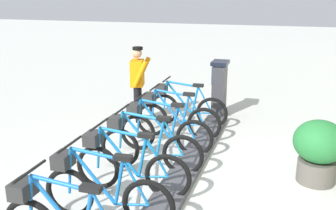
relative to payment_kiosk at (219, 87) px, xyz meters
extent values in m
plane|color=beige|center=(-0.05, 3.39, -0.67)|extent=(60.00, 60.00, 0.00)
cube|color=#47474C|center=(-0.05, 3.39, -0.62)|extent=(0.44, 6.09, 0.10)
cube|color=#38383D|center=(0.00, 0.00, -0.07)|extent=(0.28, 0.44, 1.20)
cube|color=#194C8C|center=(0.15, 0.00, 0.28)|extent=(0.03, 0.30, 0.40)
cube|color=black|center=(0.00, 0.00, 0.57)|extent=(0.36, 0.52, 0.08)
torus|color=black|center=(-0.03, 0.93, -0.33)|extent=(0.67, 0.09, 0.67)
torus|color=black|center=(1.02, 0.96, -0.33)|extent=(0.67, 0.09, 0.67)
cylinder|color=#1577BB|center=(0.68, 0.95, -0.05)|extent=(0.60, 0.06, 0.70)
cylinder|color=#1577BB|center=(0.34, 0.94, -0.09)|extent=(0.16, 0.05, 0.61)
cylinder|color=#1577BB|center=(0.62, 0.95, 0.25)|extent=(0.69, 0.06, 0.11)
cylinder|color=#1577BB|center=(0.18, 0.94, -0.36)|extent=(0.43, 0.04, 0.09)
cylinder|color=#1577BB|center=(0.12, 0.94, -0.06)|extent=(0.33, 0.04, 0.56)
cylinder|color=#1577BB|center=(0.99, 0.96, -0.02)|extent=(0.10, 0.04, 0.62)
cube|color=black|center=(0.28, 0.94, 0.24)|extent=(0.22, 0.11, 0.06)
cylinder|color=black|center=(0.96, 0.96, 0.33)|extent=(0.05, 0.54, 0.03)
cube|color=#2D2D2D|center=(1.07, 0.97, 0.11)|extent=(0.21, 0.29, 0.18)
torus|color=black|center=(-0.03, 1.69, -0.33)|extent=(0.67, 0.09, 0.67)
torus|color=black|center=(1.02, 1.72, -0.33)|extent=(0.67, 0.09, 0.67)
cylinder|color=blue|center=(0.68, 1.71, -0.05)|extent=(0.60, 0.06, 0.70)
cylinder|color=blue|center=(0.34, 1.70, -0.09)|extent=(0.16, 0.05, 0.61)
cylinder|color=blue|center=(0.62, 1.71, 0.25)|extent=(0.69, 0.06, 0.11)
cylinder|color=blue|center=(0.18, 1.69, -0.36)|extent=(0.43, 0.04, 0.09)
cylinder|color=blue|center=(0.12, 1.69, -0.06)|extent=(0.33, 0.04, 0.56)
cylinder|color=blue|center=(0.99, 1.72, -0.02)|extent=(0.10, 0.04, 0.62)
cube|color=black|center=(0.28, 1.70, 0.24)|extent=(0.22, 0.11, 0.06)
cylinder|color=black|center=(0.96, 1.72, 0.33)|extent=(0.05, 0.54, 0.03)
cube|color=#2D2D2D|center=(1.07, 1.72, 0.11)|extent=(0.21, 0.29, 0.18)
torus|color=black|center=(-0.03, 2.44, -0.33)|extent=(0.67, 0.09, 0.67)
torus|color=black|center=(1.02, 2.48, -0.33)|extent=(0.67, 0.09, 0.67)
cylinder|color=blue|center=(0.68, 2.47, -0.05)|extent=(0.60, 0.06, 0.70)
cylinder|color=blue|center=(0.34, 2.46, -0.09)|extent=(0.16, 0.05, 0.61)
cylinder|color=blue|center=(0.62, 2.46, 0.25)|extent=(0.69, 0.06, 0.11)
cylinder|color=blue|center=(0.18, 2.45, -0.36)|extent=(0.43, 0.04, 0.09)
cylinder|color=blue|center=(0.12, 2.45, -0.06)|extent=(0.33, 0.04, 0.56)
cylinder|color=blue|center=(0.99, 2.48, -0.02)|extent=(0.10, 0.04, 0.62)
cube|color=black|center=(0.28, 2.45, 0.24)|extent=(0.22, 0.11, 0.06)
cylinder|color=black|center=(0.96, 2.47, 0.33)|extent=(0.05, 0.54, 0.03)
cube|color=#2D2D2D|center=(1.07, 2.48, 0.11)|extent=(0.21, 0.29, 0.18)
torus|color=black|center=(-0.03, 3.20, -0.33)|extent=(0.67, 0.09, 0.67)
torus|color=black|center=(1.02, 3.23, -0.33)|extent=(0.67, 0.09, 0.67)
cylinder|color=#1B79B8|center=(0.68, 3.22, -0.05)|extent=(0.60, 0.06, 0.70)
cylinder|color=#1B79B8|center=(0.34, 3.21, -0.09)|extent=(0.16, 0.05, 0.61)
cylinder|color=#1B79B8|center=(0.62, 3.22, 0.25)|extent=(0.69, 0.06, 0.11)
cylinder|color=#1B79B8|center=(0.18, 3.21, -0.36)|extent=(0.43, 0.04, 0.09)
cylinder|color=#1B79B8|center=(0.12, 3.21, -0.06)|extent=(0.33, 0.04, 0.56)
cylinder|color=#1B79B8|center=(0.99, 3.23, -0.02)|extent=(0.10, 0.04, 0.62)
cube|color=black|center=(0.28, 3.21, 0.24)|extent=(0.22, 0.11, 0.06)
cylinder|color=black|center=(0.96, 3.23, 0.33)|extent=(0.05, 0.54, 0.03)
cube|color=#2D2D2D|center=(1.07, 3.23, 0.11)|extent=(0.21, 0.29, 0.18)
torus|color=black|center=(-0.03, 3.96, -0.33)|extent=(0.67, 0.09, 0.67)
torus|color=black|center=(1.02, 3.99, -0.33)|extent=(0.67, 0.09, 0.67)
cylinder|color=#1573B8|center=(0.68, 3.98, -0.05)|extent=(0.60, 0.06, 0.70)
cylinder|color=#1573B8|center=(0.34, 3.97, -0.09)|extent=(0.16, 0.05, 0.61)
cylinder|color=#1573B8|center=(0.62, 3.98, 0.25)|extent=(0.69, 0.06, 0.11)
cylinder|color=#1573B8|center=(0.18, 3.96, -0.36)|extent=(0.43, 0.04, 0.09)
cylinder|color=#1573B8|center=(0.12, 3.96, -0.06)|extent=(0.33, 0.04, 0.56)
cylinder|color=#1573B8|center=(0.99, 3.99, -0.02)|extent=(0.10, 0.04, 0.62)
cube|color=black|center=(0.28, 3.97, 0.24)|extent=(0.22, 0.11, 0.06)
cylinder|color=black|center=(0.96, 3.99, 0.33)|extent=(0.05, 0.54, 0.03)
cube|color=#2D2D2D|center=(1.07, 3.99, 0.11)|extent=(0.21, 0.29, 0.18)
torus|color=black|center=(-0.03, 4.71, -0.33)|extent=(0.67, 0.09, 0.67)
torus|color=black|center=(1.02, 4.74, -0.33)|extent=(0.67, 0.09, 0.67)
cylinder|color=blue|center=(0.68, 4.73, -0.05)|extent=(0.60, 0.06, 0.70)
cylinder|color=blue|center=(0.34, 4.72, -0.09)|extent=(0.16, 0.05, 0.61)
cylinder|color=blue|center=(0.62, 4.73, 0.25)|extent=(0.69, 0.06, 0.11)
cylinder|color=blue|center=(0.18, 4.72, -0.36)|extent=(0.43, 0.04, 0.09)
cylinder|color=blue|center=(0.12, 4.72, -0.06)|extent=(0.33, 0.04, 0.56)
cylinder|color=blue|center=(0.99, 4.74, -0.02)|extent=(0.10, 0.04, 0.62)
cube|color=black|center=(0.28, 4.72, 0.24)|extent=(0.22, 0.11, 0.06)
cylinder|color=black|center=(0.96, 4.74, 0.33)|extent=(0.05, 0.54, 0.03)
cube|color=#2D2D2D|center=(1.07, 4.75, 0.11)|extent=(0.21, 0.29, 0.18)
cylinder|color=blue|center=(0.68, 5.49, -0.05)|extent=(0.60, 0.06, 0.70)
cylinder|color=blue|center=(0.62, 5.49, 0.25)|extent=(0.69, 0.06, 0.11)
cylinder|color=blue|center=(0.99, 5.50, -0.02)|extent=(0.10, 0.04, 0.62)
cube|color=black|center=(0.28, 5.48, 0.24)|extent=(0.22, 0.11, 0.06)
cylinder|color=black|center=(0.96, 5.50, 0.33)|extent=(0.05, 0.54, 0.03)
cube|color=#2D2D2D|center=(1.07, 5.50, 0.11)|extent=(0.21, 0.29, 0.18)
cube|color=white|center=(1.58, 0.88, -0.62)|extent=(0.28, 0.17, 0.10)
cube|color=white|center=(1.65, 1.12, -0.62)|extent=(0.28, 0.17, 0.10)
cylinder|color=black|center=(1.64, 0.90, -0.24)|extent=(0.15, 0.15, 0.82)
cylinder|color=black|center=(1.59, 1.10, -0.24)|extent=(0.15, 0.15, 0.82)
cube|color=orange|center=(1.61, 1.00, 0.43)|extent=(0.35, 0.45, 0.56)
cylinder|color=orange|center=(1.58, 0.72, 0.46)|extent=(0.35, 0.18, 0.57)
cylinder|color=orange|center=(1.45, 1.23, 0.46)|extent=(0.35, 0.18, 0.57)
sphere|color=tan|center=(1.61, 1.00, 0.86)|extent=(0.22, 0.22, 0.22)
cylinder|color=black|center=(1.59, 0.99, 0.96)|extent=(0.22, 0.22, 0.06)
cylinder|color=#59544C|center=(-2.00, 2.79, -0.49)|extent=(0.56, 0.56, 0.35)
ellipsoid|color=#267737|center=(-2.00, 2.79, -0.02)|extent=(0.76, 0.76, 0.64)
camera|label=1|loc=(-1.46, 8.41, 2.08)|focal=40.47mm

